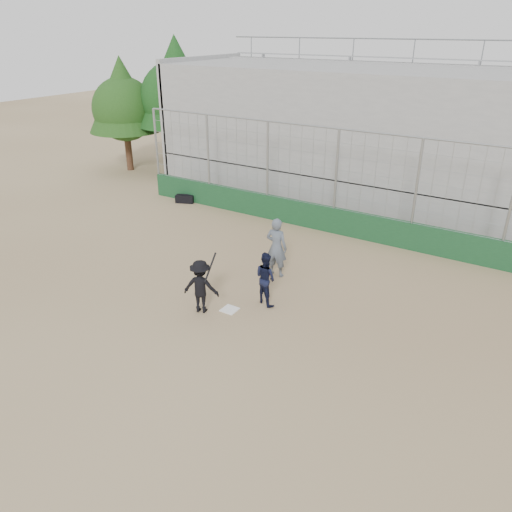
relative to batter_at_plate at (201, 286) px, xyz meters
The scene contains 10 objects.
ground 1.11m from the batter_at_plate, 35.17° to the left, with size 90.00×90.00×0.00m, color brown.
home_plate 1.10m from the batter_at_plate, 35.17° to the left, with size 0.44×0.44×0.02m, color white.
backstop 7.48m from the batter_at_plate, 85.06° to the left, with size 18.10×0.25×4.04m.
bleachers 12.60m from the batter_at_plate, 87.03° to the left, with size 20.25×6.70×6.98m.
tree_left 15.86m from the batter_at_plate, 132.12° to the left, with size 4.48×4.48×7.00m.
tree_right 16.53m from the batter_at_plate, 142.25° to the left, with size 3.84×3.84×6.00m.
batter_at_plate is the anchor object (origin of this frame).
catcher_crouched 1.87m from the batter_at_plate, 46.11° to the left, with size 0.96×0.86×1.10m.
umpire 3.13m from the batter_at_plate, 78.07° to the left, with size 0.71×0.47×1.76m, color #4F5864.
equipment_bag 9.72m from the batter_at_plate, 132.59° to the left, with size 0.90×0.65×0.39m.
Camera 1 is at (7.20, -9.95, 7.38)m, focal length 35.00 mm.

